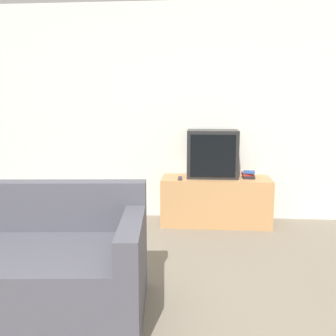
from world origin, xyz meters
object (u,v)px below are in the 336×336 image
object	(u,v)px
television	(212,154)
tv_stand	(216,201)
book_stack	(248,175)
remote_on_stand	(180,178)

from	to	relation	value
television	tv_stand	bearing A→B (deg)	-51.10
tv_stand	book_stack	distance (m)	0.49
remote_on_stand	tv_stand	bearing A→B (deg)	16.85
television	book_stack	size ratio (longest dim) A/B	2.91
tv_stand	book_stack	world-z (taller)	book_stack
tv_stand	television	size ratio (longest dim) A/B	2.15
tv_stand	remote_on_stand	xyz separation A→B (m)	(-0.42, -0.13, 0.29)
tv_stand	remote_on_stand	size ratio (longest dim) A/B	8.08
book_stack	remote_on_stand	bearing A→B (deg)	-168.68
tv_stand	remote_on_stand	distance (m)	0.52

